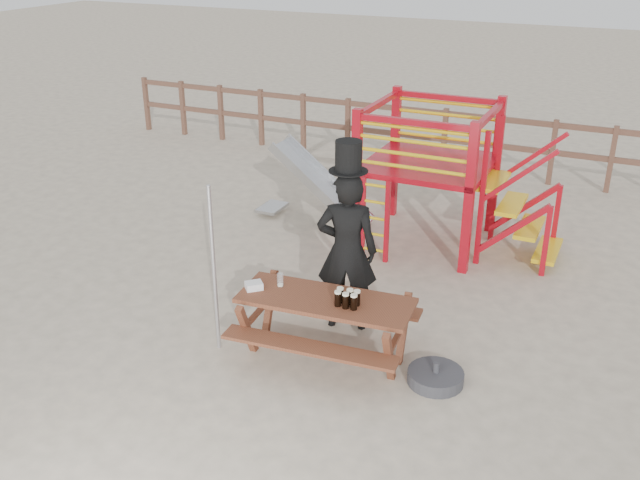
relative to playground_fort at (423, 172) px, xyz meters
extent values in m
plane|color=beige|center=(-0.12, -3.58, -1.07)|extent=(60.00, 60.00, 0.00)
cube|color=brown|center=(-0.12, 3.42, 0.03)|extent=(15.00, 0.06, 0.10)
cube|color=brown|center=(-0.12, 3.42, -0.47)|extent=(15.00, 0.06, 0.10)
cube|color=brown|center=(-7.62, 3.42, -0.47)|extent=(0.09, 0.09, 1.20)
cube|color=brown|center=(-6.62, 3.42, -0.47)|extent=(0.09, 0.09, 1.20)
cube|color=brown|center=(-5.62, 3.42, -0.47)|extent=(0.09, 0.09, 1.20)
cube|color=brown|center=(-4.62, 3.42, -0.47)|extent=(0.09, 0.09, 1.20)
cube|color=brown|center=(-3.62, 3.42, -0.47)|extent=(0.09, 0.09, 1.20)
cube|color=brown|center=(-2.62, 3.42, -0.47)|extent=(0.09, 0.09, 1.20)
cube|color=brown|center=(-1.62, 3.42, -0.47)|extent=(0.09, 0.09, 1.20)
cube|color=brown|center=(-0.62, 3.42, -0.47)|extent=(0.09, 0.09, 1.20)
cube|color=brown|center=(0.38, 3.42, -0.47)|extent=(0.09, 0.09, 1.20)
cube|color=brown|center=(1.38, 3.42, -0.47)|extent=(0.09, 0.09, 1.20)
cube|color=brown|center=(2.38, 3.42, -0.47)|extent=(0.09, 0.09, 1.20)
cube|color=#AA0B17|center=(-0.72, -0.78, -0.02)|extent=(0.12, 0.12, 2.10)
cube|color=#AA0B17|center=(0.88, -0.78, -0.02)|extent=(0.12, 0.12, 2.10)
cube|color=#AA0B17|center=(-0.72, 0.82, -0.02)|extent=(0.12, 0.12, 2.10)
cube|color=#AA0B17|center=(0.88, 0.82, -0.02)|extent=(0.12, 0.12, 2.10)
cube|color=#AA0B17|center=(0.08, 0.02, 0.13)|extent=(1.72, 1.72, 0.08)
cube|color=#AA0B17|center=(0.08, -0.78, 0.93)|extent=(1.60, 0.08, 0.08)
cube|color=#AA0B17|center=(0.08, 0.82, 0.93)|extent=(1.60, 0.08, 0.08)
cube|color=#AA0B17|center=(-0.72, 0.02, 0.93)|extent=(0.08, 1.60, 0.08)
cube|color=#AA0B17|center=(0.88, 0.02, 0.93)|extent=(0.08, 1.60, 0.08)
cylinder|color=yellow|center=(0.08, -0.78, 0.31)|extent=(1.50, 0.05, 0.05)
cylinder|color=yellow|center=(0.08, 0.82, 0.31)|extent=(1.50, 0.05, 0.05)
cylinder|color=yellow|center=(0.08, -0.78, 0.49)|extent=(1.50, 0.05, 0.05)
cylinder|color=yellow|center=(0.08, 0.82, 0.49)|extent=(1.50, 0.05, 0.05)
cylinder|color=yellow|center=(0.08, -0.78, 0.67)|extent=(1.50, 0.05, 0.05)
cylinder|color=yellow|center=(0.08, 0.82, 0.67)|extent=(1.50, 0.05, 0.05)
cylinder|color=yellow|center=(0.08, -0.78, 0.85)|extent=(1.50, 0.05, 0.05)
cylinder|color=yellow|center=(0.08, 0.82, 0.85)|extent=(1.50, 0.05, 0.05)
cube|color=#AA0B17|center=(-0.55, -0.93, -0.47)|extent=(0.06, 0.06, 1.20)
cube|color=#AA0B17|center=(-0.19, -0.93, -0.47)|extent=(0.06, 0.06, 1.20)
cylinder|color=yellow|center=(-0.37, -0.93, -0.92)|extent=(0.36, 0.04, 0.04)
cylinder|color=yellow|center=(-0.37, -0.93, -0.68)|extent=(0.36, 0.04, 0.04)
cylinder|color=yellow|center=(-0.37, -0.93, -0.44)|extent=(0.36, 0.04, 0.04)
cylinder|color=yellow|center=(-0.37, -0.93, -0.20)|extent=(0.36, 0.04, 0.04)
cylinder|color=yellow|center=(-0.37, -0.93, 0.04)|extent=(0.36, 0.04, 0.04)
cube|color=yellow|center=(1.03, 0.02, 0.01)|extent=(0.30, 0.90, 0.06)
cube|color=yellow|center=(1.31, 0.02, -0.29)|extent=(0.30, 0.90, 0.06)
cube|color=yellow|center=(1.59, 0.02, -0.59)|extent=(0.30, 0.90, 0.06)
cube|color=yellow|center=(1.87, 0.02, -0.89)|extent=(0.30, 0.90, 0.06)
cube|color=#AA0B17|center=(1.43, -0.43, -0.47)|extent=(0.95, 0.08, 0.86)
cube|color=#AA0B17|center=(1.43, 0.47, -0.47)|extent=(0.95, 0.08, 0.86)
cube|color=#AEB0B5|center=(-1.62, 0.02, -0.45)|extent=(1.53, 0.55, 1.21)
cube|color=#AEB0B5|center=(-1.62, -0.25, -0.41)|extent=(1.58, 0.04, 1.28)
cube|color=#AEB0B5|center=(-1.62, 0.29, -0.41)|extent=(1.58, 0.04, 1.28)
cube|color=#AEB0B5|center=(-2.52, 0.02, -0.97)|extent=(0.35, 0.55, 0.05)
cube|color=brown|center=(0.04, -3.48, -0.37)|extent=(1.92, 0.86, 0.05)
cube|color=brown|center=(0.08, -3.99, -0.65)|extent=(1.88, 0.43, 0.04)
cube|color=brown|center=(-0.01, -2.97, -0.65)|extent=(1.88, 0.43, 0.04)
cube|color=brown|center=(-0.75, -3.55, -0.74)|extent=(0.17, 1.12, 0.67)
cube|color=brown|center=(0.83, -3.41, -0.74)|extent=(0.17, 1.12, 0.67)
imported|color=black|center=(-0.03, -2.75, -0.11)|extent=(0.80, 0.64, 1.91)
cube|color=#0A7715|center=(-0.07, -2.61, 0.11)|extent=(0.08, 0.04, 0.45)
cylinder|color=black|center=(-0.03, -2.75, 0.85)|extent=(0.43, 0.43, 0.01)
cylinder|color=black|center=(-0.03, -2.75, 1.02)|extent=(0.29, 0.29, 0.33)
cube|color=white|center=(-0.07, -2.61, 1.14)|extent=(0.15, 0.05, 0.04)
cylinder|color=#B2B2B7|center=(-1.12, -3.82, -0.10)|extent=(0.04, 0.04, 1.94)
cylinder|color=#343439|center=(1.28, -3.45, -1.00)|extent=(0.59, 0.59, 0.14)
cylinder|color=#343439|center=(1.28, -3.45, -0.88)|extent=(0.07, 0.07, 0.11)
cube|color=white|center=(-0.76, -3.61, -0.31)|extent=(0.23, 0.23, 0.08)
cylinder|color=black|center=(0.22, -3.57, -0.27)|extent=(0.07, 0.07, 0.15)
cylinder|color=#FDF3CF|center=(0.22, -3.57, -0.19)|extent=(0.07, 0.07, 0.02)
cylinder|color=black|center=(0.31, -3.58, -0.27)|extent=(0.07, 0.07, 0.15)
cylinder|color=#FDF3CF|center=(0.31, -3.58, -0.19)|extent=(0.07, 0.07, 0.02)
cylinder|color=black|center=(0.40, -3.57, -0.27)|extent=(0.07, 0.07, 0.15)
cylinder|color=#FDF3CF|center=(0.40, -3.57, -0.19)|extent=(0.07, 0.07, 0.02)
cylinder|color=black|center=(0.21, -3.49, -0.27)|extent=(0.07, 0.07, 0.15)
cylinder|color=#FDF3CF|center=(0.21, -3.49, -0.19)|extent=(0.07, 0.07, 0.02)
cylinder|color=black|center=(0.31, -3.48, -0.27)|extent=(0.07, 0.07, 0.15)
cylinder|color=#FDF3CF|center=(0.31, -3.48, -0.19)|extent=(0.07, 0.07, 0.02)
cylinder|color=black|center=(0.39, -3.47, -0.27)|extent=(0.07, 0.07, 0.15)
cylinder|color=#FDF3CF|center=(0.39, -3.47, -0.19)|extent=(0.07, 0.07, 0.02)
cylinder|color=silver|center=(-0.54, -3.42, -0.27)|extent=(0.07, 0.07, 0.15)
cylinder|color=#FDF3CF|center=(-0.54, -3.42, -0.34)|extent=(0.06, 0.06, 0.02)
camera|label=1|loc=(2.80, -9.54, 3.30)|focal=40.00mm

